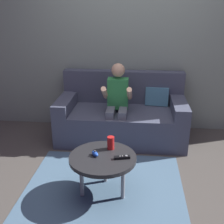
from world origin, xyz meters
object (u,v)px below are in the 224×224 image
(person_seated_on_couch, at_px, (117,101))
(nunchuk_blue, at_px, (95,154))
(couch, at_px, (122,116))
(coffee_table, at_px, (103,160))
(soda_can, at_px, (111,143))
(game_remote_black_near_edge, at_px, (122,157))

(person_seated_on_couch, distance_m, nunchuk_blue, 1.06)
(couch, xyz_separation_m, coffee_table, (-0.09, -1.23, 0.07))
(coffee_table, xyz_separation_m, soda_can, (0.06, 0.14, 0.10))
(game_remote_black_near_edge, distance_m, soda_can, 0.21)
(couch, relative_size, coffee_table, 2.66)
(soda_can, bearing_deg, coffee_table, -111.84)
(couch, distance_m, nunchuk_blue, 1.24)
(couch, height_order, nunchuk_blue, couch)
(nunchuk_blue, bearing_deg, coffee_table, -0.40)
(couch, xyz_separation_m, soda_can, (-0.04, -1.08, 0.16))
(soda_can, bearing_deg, game_remote_black_near_edge, -55.38)
(person_seated_on_couch, relative_size, soda_can, 8.22)
(couch, bearing_deg, coffee_table, -94.43)
(couch, height_order, person_seated_on_couch, person_seated_on_couch)
(nunchuk_blue, height_order, soda_can, soda_can)
(coffee_table, height_order, game_remote_black_near_edge, game_remote_black_near_edge)
(game_remote_black_near_edge, bearing_deg, person_seated_on_couch, 96.93)
(soda_can, bearing_deg, person_seated_on_couch, 90.81)
(game_remote_black_near_edge, xyz_separation_m, soda_can, (-0.12, 0.17, 0.05))
(game_remote_black_near_edge, bearing_deg, couch, 93.62)
(person_seated_on_couch, height_order, coffee_table, person_seated_on_couch)
(coffee_table, bearing_deg, soda_can, 68.16)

